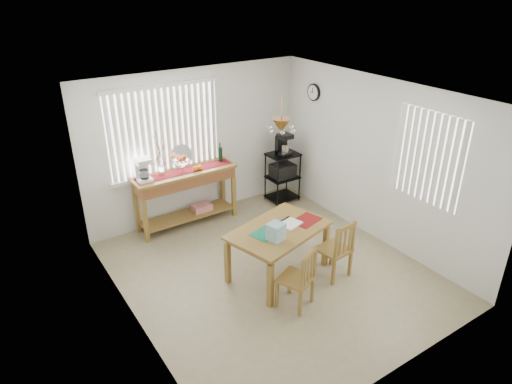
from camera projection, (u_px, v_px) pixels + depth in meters
ground at (271, 272)px, 6.68m from camera, size 4.00×4.50×0.01m
room_shell at (272, 164)px, 5.96m from camera, size 4.20×4.70×2.70m
sideboard at (186, 185)px, 7.67m from camera, size 1.75×0.49×0.99m
sideboard_items at (167, 166)px, 7.35m from camera, size 1.66×0.42×0.75m
wire_cart at (283, 172)px, 8.57m from camera, size 0.56×0.45×0.95m
cart_items at (283, 144)px, 8.34m from camera, size 0.22×0.27×0.39m
dining_table at (279, 234)px, 6.37m from camera, size 1.57×1.21×0.74m
table_items at (279, 230)px, 6.13m from camera, size 1.15×0.52×0.24m
chair_left at (298, 279)px, 5.82m from camera, size 0.52×0.52×0.86m
chair_right at (336, 250)px, 6.41m from camera, size 0.45×0.45×0.89m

